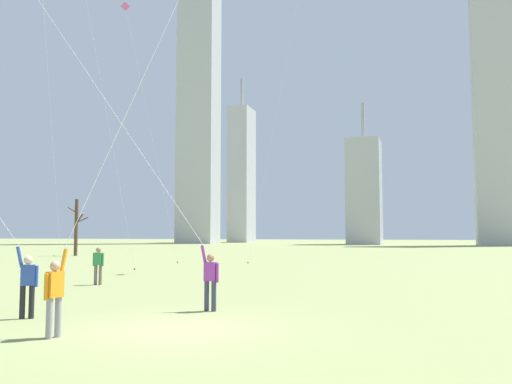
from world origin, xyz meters
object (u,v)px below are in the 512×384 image
Objects in this scene: bare_tree_center at (76,226)px; kite_flyer_foreground_right_yellow at (93,206)px; kite_flyer_foreground_left_white at (119,134)px; distant_kite_drifting_left_pink at (132,41)px; bystander_strolling_midfield at (98,264)px; distant_kite_low_near_trees_orange at (89,17)px; distant_kite_high_overhead_purple at (294,20)px.

kite_flyer_foreground_right_yellow is at bearing -53.66° from bare_tree_center.
kite_flyer_foreground_left_white is 27.45m from distant_kite_drifting_left_pink.
bystander_strolling_midfield is (-4.12, 5.18, -4.51)m from kite_flyer_foreground_left_white.
bare_tree_center reaches higher than bystander_strolling_midfield.
kite_flyer_foreground_right_yellow is 0.91× the size of distant_kite_low_near_trees_orange.
bare_tree_center is at bearing 126.81° from distant_kite_low_near_trees_orange.
distant_kite_high_overhead_purple is at bearing 91.42° from kite_flyer_foreground_right_yellow.
bare_tree_center is (-26.27, 35.72, 0.15)m from kite_flyer_foreground_right_yellow.
distant_kite_drifting_left_pink is 1.21× the size of distant_kite_low_near_trees_orange.
distant_kite_low_near_trees_orange is 27.89m from bare_tree_center.
kite_flyer_foreground_left_white is 0.89× the size of distant_kite_drifting_left_pink.
distant_kite_low_near_trees_orange reaches higher than bare_tree_center.
kite_flyer_foreground_right_yellow is at bearing -64.37° from kite_flyer_foreground_left_white.
kite_flyer_foreground_left_white reaches higher than bare_tree_center.
kite_flyer_foreground_right_yellow is at bearing -60.86° from distant_kite_drifting_left_pink.
bare_tree_center is at bearing 140.32° from distant_kite_drifting_left_pink.
kite_flyer_foreground_left_white is at bearing -94.98° from distant_kite_high_overhead_purple.
kite_flyer_foreground_left_white is 11.34× the size of bystander_strolling_midfield.
bystander_strolling_midfield is at bearing -113.46° from distant_kite_high_overhead_purple.
kite_flyer_foreground_right_yellow is 33.07m from distant_kite_drifting_left_pink.
distant_kite_high_overhead_purple is 31.67m from bare_tree_center.
kite_flyer_foreground_left_white reaches higher than kite_flyer_foreground_right_yellow.
distant_kite_low_near_trees_orange is at bearing -145.26° from distant_kite_high_overhead_purple.
distant_kite_high_overhead_purple reaches higher than bare_tree_center.
kite_flyer_foreground_left_white reaches higher than distant_kite_low_near_trees_orange.
distant_kite_drifting_left_pink is 14.26m from distant_kite_high_overhead_purple.
distant_kite_low_near_trees_orange is at bearing 129.24° from kite_flyer_foreground_left_white.
distant_kite_drifting_left_pink reaches higher than distant_kite_low_near_trees_orange.
distant_kite_low_near_trees_orange is 2.99× the size of bare_tree_center.
kite_flyer_foreground_left_white is 1.07× the size of distant_kite_low_near_trees_orange.
kite_flyer_foreground_left_white is 3.21× the size of bare_tree_center.
distant_kite_low_near_trees_orange is at bearing -53.19° from bare_tree_center.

